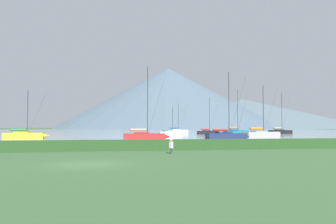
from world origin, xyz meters
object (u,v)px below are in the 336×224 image
Objects in this scene: sailboat_slip_8 at (281,131)px; sailboat_slip_2 at (145,136)px; sailboat_slip_1 at (171,133)px; sailboat_slip_5 at (261,134)px; sailboat_slip_0 at (208,132)px; sailboat_slip_11 at (236,131)px; sailboat_slip_7 at (24,135)px; sailboat_slip_6 at (227,136)px; sailboat_slip_3 at (236,133)px; sailboat_slip_9 at (177,131)px; person_seated_viewer at (171,145)px.

sailboat_slip_2 is at bearing -147.20° from sailboat_slip_8.
sailboat_slip_1 is 25.02m from sailboat_slip_5.
sailboat_slip_0 reaches higher than sailboat_slip_1.
sailboat_slip_2 is (-9.53, -27.05, 0.15)m from sailboat_slip_1.
sailboat_slip_1 is 0.51× the size of sailboat_slip_11.
sailboat_slip_5 is at bearing -6.28° from sailboat_slip_7.
sailboat_slip_1 is at bearing 116.14° from sailboat_slip_5.
sailboat_slip_5 is 0.90× the size of sailboat_slip_6.
sailboat_slip_3 is 1.01× the size of sailboat_slip_9.
sailboat_slip_11 is at bearing 55.10° from sailboat_slip_3.
sailboat_slip_0 is 1.20× the size of sailboat_slip_7.
sailboat_slip_0 is 23.95m from sailboat_slip_8.
sailboat_slip_11 reaches higher than sailboat_slip_8.
sailboat_slip_6 is 49.14m from sailboat_slip_11.
sailboat_slip_7 is at bearing 160.36° from sailboat_slip_2.
sailboat_slip_2 is 25.28m from sailboat_slip_5.
sailboat_slip_6 reaches higher than sailboat_slip_0.
sailboat_slip_2 is at bearing 98.66° from person_seated_viewer.
sailboat_slip_3 is at bearing -74.03° from sailboat_slip_9.
sailboat_slip_6 is at bearing -19.33° from sailboat_slip_7.
sailboat_slip_11 is (6.12, 15.64, 0.20)m from sailboat_slip_3.
sailboat_slip_0 is at bearing -71.57° from sailboat_slip_9.
sailboat_slip_2 reaches higher than person_seated_viewer.
sailboat_slip_9 is (36.99, 41.61, 0.03)m from sailboat_slip_7.
sailboat_slip_6 reaches higher than sailboat_slip_3.
sailboat_slip_11 is (19.55, 45.09, 0.09)m from sailboat_slip_6.
sailboat_slip_5 is 44.32m from sailboat_slip_9.
sailboat_slip_3 is 0.94× the size of sailboat_slip_5.
sailboat_slip_2 is 1.37× the size of sailboat_slip_7.
sailboat_slip_6 is 0.92× the size of sailboat_slip_8.
sailboat_slip_3 is 52.56m from sailboat_slip_7.
sailboat_slip_3 is 7.96× the size of person_seated_viewer.
sailboat_slip_1 is 28.41m from sailboat_slip_6.
sailboat_slip_2 is 1.25× the size of sailboat_slip_9.
person_seated_viewer is (-16.63, -79.22, 0.01)m from sailboat_slip_9.
sailboat_slip_7 reaches higher than person_seated_viewer.
sailboat_slip_1 is 24.15m from sailboat_slip_9.
sailboat_slip_3 reaches higher than sailboat_slip_9.
person_seated_viewer is (-47.51, -69.11, -0.02)m from sailboat_slip_8.
sailboat_slip_6 is at bearing -104.12° from sailboat_slip_9.
sailboat_slip_6 is at bearing -124.39° from sailboat_slip_11.
sailboat_slip_9 is (-11.74, 21.90, 0.11)m from sailboat_slip_3.
sailboat_slip_3 is at bearing 2.15° from sailboat_slip_1.
sailboat_slip_8 is at bearing 43.61° from sailboat_slip_2.
sailboat_slip_2 is 0.97× the size of sailboat_slip_8.
sailboat_slip_8 reaches higher than sailboat_slip_2.
sailboat_slip_9 is (6.29, 23.31, 0.14)m from sailboat_slip_1.
sailboat_slip_7 is at bearing 162.48° from sailboat_slip_6.
sailboat_slip_6 is (-13.44, -29.45, 0.11)m from sailboat_slip_3.
sailboat_slip_11 reaches higher than sailboat_slip_6.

